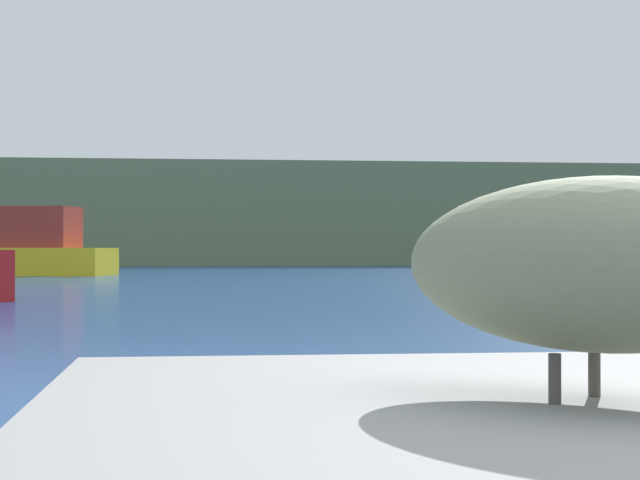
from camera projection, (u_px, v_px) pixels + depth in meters
hillside_backdrop at (227, 216)px, 72.16m from camera, size 140.00×13.82×6.45m
pelican at (599, 259)px, 2.54m from camera, size 1.05×1.20×0.81m
fishing_boat_yellow at (16, 251)px, 41.43m from camera, size 8.40×4.61×4.68m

